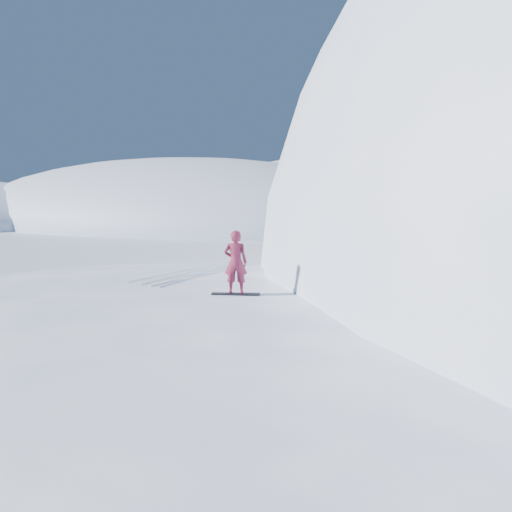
# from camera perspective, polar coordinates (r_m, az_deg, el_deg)

# --- Properties ---
(ground) EXTENTS (400.00, 400.00, 0.00)m
(ground) POSITION_cam_1_polar(r_m,az_deg,el_deg) (14.68, -17.93, -14.56)
(ground) COLOR white
(ground) RESTS_ON ground
(near_ridge) EXTENTS (36.00, 28.00, 4.80)m
(near_ridge) POSITION_cam_1_polar(r_m,az_deg,el_deg) (15.69, -6.41, -12.81)
(near_ridge) COLOR white
(near_ridge) RESTS_ON ground
(far_ridge_a) EXTENTS (120.00, 70.00, 28.00)m
(far_ridge_a) POSITION_cam_1_polar(r_m,az_deg,el_deg) (105.87, -11.45, 4.13)
(far_ridge_a) COLOR white
(far_ridge_a) RESTS_ON ground
(far_ridge_c) EXTENTS (140.00, 90.00, 36.00)m
(far_ridge_c) POSITION_cam_1_polar(r_m,az_deg,el_deg) (128.24, 15.34, 4.53)
(far_ridge_c) COLOR white
(far_ridge_c) RESTS_ON ground
(wind_bumps) EXTENTS (16.00, 14.40, 1.00)m
(wind_bumps) POSITION_cam_1_polar(r_m,az_deg,el_deg) (16.25, -12.63, -12.22)
(wind_bumps) COLOR white
(wind_bumps) RESTS_ON ground
(snowboard) EXTENTS (1.40, 1.11, 0.03)m
(snowboard) POSITION_cam_1_polar(r_m,az_deg,el_deg) (14.23, -2.54, -4.74)
(snowboard) COLOR black
(snowboard) RESTS_ON near_ridge
(snowboarder) EXTENTS (0.86, 0.80, 1.97)m
(snowboarder) POSITION_cam_1_polar(r_m,az_deg,el_deg) (14.06, -2.57, -0.76)
(snowboarder) COLOR maroon
(snowboarder) RESTS_ON snowboard
(vapor_plume) EXTENTS (9.51, 7.61, 6.66)m
(vapor_plume) POSITION_cam_1_polar(r_m,az_deg,el_deg) (89.15, -24.05, 3.11)
(vapor_plume) COLOR white
(vapor_plume) RESTS_ON ground
(board_tracks) EXTENTS (2.33, 5.98, 0.04)m
(board_tracks) POSITION_cam_1_polar(r_m,az_deg,el_deg) (18.49, -7.73, -2.01)
(board_tracks) COLOR silver
(board_tracks) RESTS_ON ground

